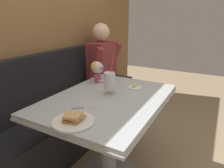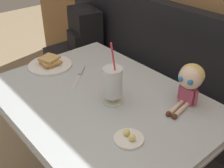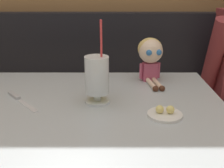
{
  "view_description": "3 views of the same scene",
  "coord_description": "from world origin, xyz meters",
  "px_view_note": "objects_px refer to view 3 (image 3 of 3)",
  "views": [
    {
      "loc": [
        -1.28,
        -0.56,
        1.33
      ],
      "look_at": [
        0.06,
        0.18,
        0.83
      ],
      "focal_mm": 32.87,
      "sensor_mm": 36.0,
      "label": 1
    },
    {
      "loc": [
        0.89,
        -0.51,
        1.51
      ],
      "look_at": [
        0.01,
        0.24,
        0.8
      ],
      "focal_mm": 45.15,
      "sensor_mm": 36.0,
      "label": 2
    },
    {
      "loc": [
        0.12,
        -0.81,
        1.18
      ],
      "look_at": [
        0.12,
        0.24,
        0.8
      ],
      "focal_mm": 46.0,
      "sensor_mm": 36.0,
      "label": 3
    }
  ],
  "objects_px": {
    "milkshake_glass": "(97,77)",
    "butter_saucer": "(165,114)",
    "butter_knife": "(18,98)",
    "seated_doll": "(151,53)"
  },
  "relations": [
    {
      "from": "butter_knife",
      "to": "seated_doll",
      "type": "distance_m",
      "value": 0.6
    },
    {
      "from": "milkshake_glass",
      "to": "butter_knife",
      "type": "distance_m",
      "value": 0.33
    },
    {
      "from": "milkshake_glass",
      "to": "butter_knife",
      "type": "relative_size",
      "value": 1.65
    },
    {
      "from": "butter_saucer",
      "to": "milkshake_glass",
      "type": "bearing_deg",
      "value": 153.5
    },
    {
      "from": "butter_saucer",
      "to": "seated_doll",
      "type": "height_order",
      "value": "seated_doll"
    },
    {
      "from": "milkshake_glass",
      "to": "seated_doll",
      "type": "bearing_deg",
      "value": 48.36
    },
    {
      "from": "butter_knife",
      "to": "milkshake_glass",
      "type": "bearing_deg",
      "value": -5.88
    },
    {
      "from": "butter_knife",
      "to": "seated_doll",
      "type": "height_order",
      "value": "seated_doll"
    },
    {
      "from": "milkshake_glass",
      "to": "butter_saucer",
      "type": "distance_m",
      "value": 0.28
    },
    {
      "from": "milkshake_glass",
      "to": "butter_saucer",
      "type": "height_order",
      "value": "milkshake_glass"
    }
  ]
}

